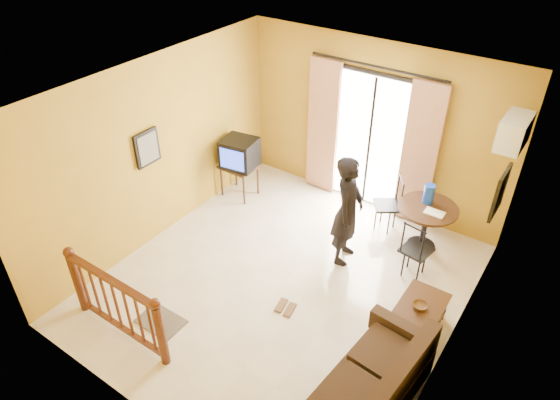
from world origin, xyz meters
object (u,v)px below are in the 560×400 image
Objects in this scene: television at (239,153)px; sofa at (376,384)px; coffee_table at (417,317)px; dining_table at (427,216)px; standing_person at (348,211)px.

sofa is at bearing -41.49° from television.
coffee_table is at bearing 95.26° from sofa.
standing_person reaches higher than dining_table.
dining_table is 0.52× the size of standing_person.
dining_table is 2.91m from sofa.
dining_table is 1.78m from coffee_table.
television is 0.67× the size of coffee_table.
television is 3.19m from dining_table.
sofa is (3.72, -2.38, -0.55)m from television.
television is 2.34m from standing_person.
sofa is 2.47m from standing_person.
sofa reaches higher than coffee_table.
television reaches higher than dining_table.
standing_person is (-0.86, -0.90, 0.27)m from dining_table.
standing_person is at bearing -133.58° from dining_table.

